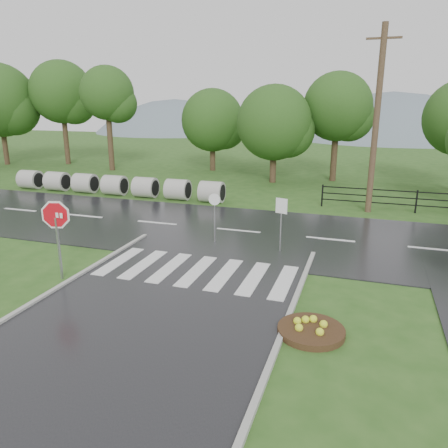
% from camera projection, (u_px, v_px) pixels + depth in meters
% --- Properties ---
extents(ground, '(120.00, 120.00, 0.00)m').
position_uv_depth(ground, '(118.00, 350.00, 10.27)').
color(ground, '#2B531B').
rests_on(ground, ground).
extents(main_road, '(90.00, 8.00, 0.04)m').
position_uv_depth(main_road, '(238.00, 231.00, 19.39)').
color(main_road, black).
rests_on(main_road, ground).
extents(crosswalk, '(6.50, 2.80, 0.02)m').
position_uv_depth(crosswalk, '(197.00, 271.00, 14.81)').
color(crosswalk, silver).
rests_on(crosswalk, ground).
extents(fence_west, '(9.58, 0.08, 1.20)m').
position_uv_depth(fence_west, '(417.00, 199.00, 22.33)').
color(fence_west, black).
rests_on(fence_west, ground).
extents(hills, '(102.00, 48.00, 48.00)m').
position_uv_depth(hills, '(351.00, 231.00, 72.82)').
color(hills, slate).
rests_on(hills, ground).
extents(treeline, '(83.20, 5.20, 10.00)m').
position_uv_depth(treeline, '(306.00, 179.00, 31.86)').
color(treeline, '#214716').
rests_on(treeline, ground).
extents(culvert_pipes, '(13.90, 1.20, 1.20)m').
position_uv_depth(culvert_pipes, '(115.00, 185.00, 26.60)').
color(culvert_pipes, '#9E9B93').
rests_on(culvert_pipes, ground).
extents(stop_sign, '(1.19, 0.36, 2.79)m').
position_uv_depth(stop_sign, '(56.00, 222.00, 13.78)').
color(stop_sign, '#939399').
rests_on(stop_sign, ground).
extents(flower_bed, '(1.68, 1.68, 0.34)m').
position_uv_depth(flower_bed, '(311.00, 329.00, 10.92)').
color(flower_bed, '#332111').
rests_on(flower_bed, ground).
extents(reg_sign_small, '(0.46, 0.15, 2.13)m').
position_uv_depth(reg_sign_small, '(281.00, 214.00, 16.35)').
color(reg_sign_small, '#939399').
rests_on(reg_sign_small, ground).
extents(reg_sign_round, '(0.48, 0.08, 2.05)m').
position_uv_depth(reg_sign_round, '(215.00, 211.00, 17.55)').
color(reg_sign_round, '#939399').
rests_on(reg_sign_round, ground).
extents(utility_pole_east, '(1.63, 0.30, 9.13)m').
position_uv_depth(utility_pole_east, '(376.00, 121.00, 21.49)').
color(utility_pole_east, '#473523').
rests_on(utility_pole_east, ground).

